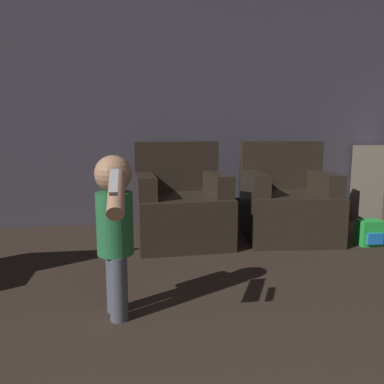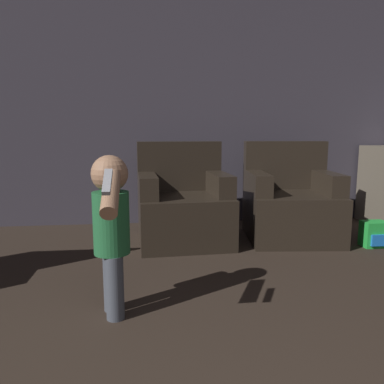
{
  "view_description": "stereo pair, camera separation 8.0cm",
  "coord_description": "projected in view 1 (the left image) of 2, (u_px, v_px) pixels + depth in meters",
  "views": [
    {
      "loc": [
        -0.5,
        0.23,
        1.03
      ],
      "look_at": [
        -0.1,
        2.96,
        0.59
      ],
      "focal_mm": 35.0,
      "sensor_mm": 36.0,
      "label": 1
    },
    {
      "loc": [
        -0.42,
        0.22,
        1.03
      ],
      "look_at": [
        -0.1,
        2.96,
        0.59
      ],
      "focal_mm": 35.0,
      "sensor_mm": 36.0,
      "label": 2
    }
  ],
  "objects": [
    {
      "name": "person_toddler",
      "position": [
        115.0,
        224.0,
        2.04
      ],
      "size": [
        0.2,
        0.62,
        0.91
      ],
      "rotation": [
        0.0,
        0.0,
        1.8
      ],
      "color": "#474C56",
      "rests_on": "ground_plane"
    },
    {
      "name": "toy_backpack",
      "position": [
        370.0,
        233.0,
        3.46
      ],
      "size": [
        0.21,
        0.18,
        0.23
      ],
      "color": "green",
      "rests_on": "ground_plane"
    },
    {
      "name": "armchair_right",
      "position": [
        287.0,
        204.0,
        3.7
      ],
      "size": [
        0.91,
        0.88,
        0.95
      ],
      "rotation": [
        0.0,
        0.0,
        -0.1
      ],
      "color": "black",
      "rests_on": "ground_plane"
    },
    {
      "name": "wall_back",
      "position": [
        182.0,
        109.0,
        4.2
      ],
      "size": [
        8.4,
        0.05,
        2.6
      ],
      "color": "#3D3842",
      "rests_on": "ground_plane"
    },
    {
      "name": "armchair_left",
      "position": [
        181.0,
        207.0,
        3.55
      ],
      "size": [
        0.87,
        0.85,
        0.95
      ],
      "rotation": [
        0.0,
        0.0,
        0.05
      ],
      "color": "black",
      "rests_on": "ground_plane"
    }
  ]
}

